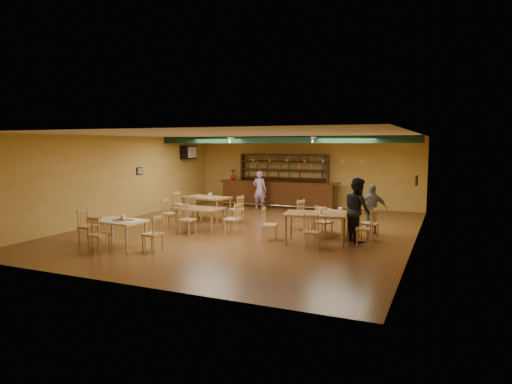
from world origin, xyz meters
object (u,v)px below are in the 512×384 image
at_px(dining_table_d, 315,228).
at_px(patron_bar, 260,190).
at_px(dining_table_a, 207,208).
at_px(patron_right_a, 358,210).
at_px(bar_counter, 278,194).
at_px(dining_table_b, 336,223).
at_px(near_table, 119,234).
at_px(dining_table_c, 200,219).

relative_size(dining_table_d, patron_bar, 1.04).
xyz_separation_m(dining_table_a, dining_table_d, (4.70, -2.24, 0.01)).
bearing_deg(patron_right_a, bar_counter, 5.49).
relative_size(bar_counter, patron_bar, 3.24).
distance_m(dining_table_d, patron_bar, 6.65).
bearing_deg(dining_table_d, dining_table_b, 72.24).
distance_m(dining_table_b, patron_bar, 5.70).
bearing_deg(bar_counter, dining_table_a, -107.99).
xyz_separation_m(dining_table_b, near_table, (-4.82, -4.00, 0.02)).
xyz_separation_m(dining_table_c, dining_table_d, (3.83, -0.30, 0.06)).
bearing_deg(patron_right_a, dining_table_b, 11.60).
bearing_deg(patron_bar, dining_table_c, 88.51).
xyz_separation_m(near_table, patron_bar, (0.67, 7.87, 0.44)).
xyz_separation_m(dining_table_b, patron_bar, (-4.16, 3.87, 0.46)).
relative_size(dining_table_c, patron_right_a, 0.81).
distance_m(dining_table_d, patron_right_a, 1.30).
bearing_deg(patron_right_a, dining_table_c, 60.91).
height_order(dining_table_d, patron_right_a, patron_right_a).
bearing_deg(patron_right_a, dining_table_a, 41.14).
xyz_separation_m(dining_table_c, patron_right_a, (4.84, 0.36, 0.54)).
relative_size(dining_table_c, patron_bar, 0.90).
bearing_deg(dining_table_a, bar_counter, 79.01).
height_order(dining_table_c, near_table, near_table).
relative_size(bar_counter, dining_table_a, 3.20).
distance_m(dining_table_c, patron_bar, 5.06).
height_order(near_table, patron_bar, patron_bar).
distance_m(near_table, patron_bar, 7.91).
bearing_deg(patron_bar, bar_counter, -125.13).
height_order(dining_table_a, dining_table_b, dining_table_a).
distance_m(dining_table_c, patron_right_a, 4.88).
xyz_separation_m(bar_counter, dining_table_a, (-1.27, -3.92, -0.16)).
relative_size(bar_counter, dining_table_b, 3.85).
bearing_deg(patron_right_a, near_table, 86.27).
height_order(dining_table_d, patron_bar, patron_bar).
relative_size(dining_table_b, patron_right_a, 0.76).
distance_m(dining_table_a, patron_bar, 3.21).
xyz_separation_m(bar_counter, dining_table_c, (-0.41, -5.86, -0.20)).
relative_size(dining_table_b, dining_table_d, 0.81).
bearing_deg(dining_table_d, dining_table_c, 165.81).
xyz_separation_m(dining_table_b, dining_table_c, (-4.04, -1.16, 0.02)).
xyz_separation_m(dining_table_a, dining_table_c, (0.87, -1.94, -0.05)).
distance_m(bar_counter, patron_bar, 1.00).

